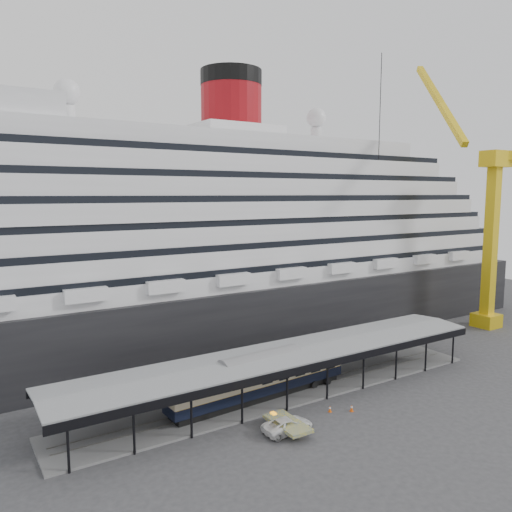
% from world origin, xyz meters
% --- Properties ---
extents(ground, '(200.00, 200.00, 0.00)m').
position_xyz_m(ground, '(0.00, 0.00, 0.00)').
color(ground, '#343436').
rests_on(ground, ground).
extents(cruise_ship, '(130.00, 30.00, 43.90)m').
position_xyz_m(cruise_ship, '(0.05, 32.00, 18.35)').
color(cruise_ship, black).
rests_on(cruise_ship, ground).
extents(platform_canopy, '(56.00, 9.18, 5.30)m').
position_xyz_m(platform_canopy, '(0.00, 5.00, 2.36)').
color(platform_canopy, slate).
rests_on(platform_canopy, ground).
extents(crane_yellow, '(23.83, 18.78, 47.60)m').
position_xyz_m(crane_yellow, '(47.06, 10.54, 19.96)').
color(crane_yellow, gold).
rests_on(crane_yellow, ground).
extents(port_truck, '(5.38, 2.55, 1.48)m').
position_xyz_m(port_truck, '(-5.79, -3.19, 0.74)').
color(port_truck, silver).
rests_on(port_truck, ground).
extents(pullman_carriage, '(23.58, 4.36, 23.02)m').
position_xyz_m(pullman_carriage, '(-3.76, 5.00, 2.78)').
color(pullman_carriage, black).
rests_on(pullman_carriage, ground).
extents(traffic_cone_left, '(0.51, 0.51, 0.82)m').
position_xyz_m(traffic_cone_left, '(-5.57, -2.22, 0.41)').
color(traffic_cone_left, '#EC440D').
rests_on(traffic_cone_left, ground).
extents(traffic_cone_mid, '(0.44, 0.44, 0.79)m').
position_xyz_m(traffic_cone_mid, '(3.04, -3.07, 0.39)').
color(traffic_cone_mid, '#DA4F0C').
rests_on(traffic_cone_mid, ground).
extents(traffic_cone_right, '(0.50, 0.50, 0.75)m').
position_xyz_m(traffic_cone_right, '(0.91, -1.90, 0.37)').
color(traffic_cone_right, '#D3500B').
rests_on(traffic_cone_right, ground).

